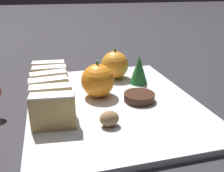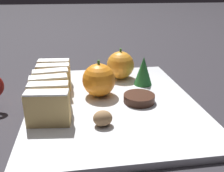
{
  "view_description": "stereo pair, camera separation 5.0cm",
  "coord_description": "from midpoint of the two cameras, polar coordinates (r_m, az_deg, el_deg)",
  "views": [
    {
      "loc": [
        -0.12,
        -0.45,
        0.23
      ],
      "look_at": [
        0.0,
        0.0,
        0.04
      ],
      "focal_mm": 40.0,
      "sensor_mm": 36.0,
      "label": 1
    },
    {
      "loc": [
        -0.07,
        -0.46,
        0.23
      ],
      "look_at": [
        0.0,
        0.0,
        0.04
      ],
      "focal_mm": 40.0,
      "sensor_mm": 36.0,
      "label": 2
    }
  ],
  "objects": [
    {
      "name": "stollen_slice_fourth",
      "position": [
        0.52,
        -11.03,
        0.41
      ],
      "size": [
        0.07,
        0.03,
        0.06
      ],
      "color": "tan",
      "rests_on": "serving_platter"
    },
    {
      "name": "orange_far",
      "position": [
        0.51,
        -0.25,
        1.32
      ],
      "size": [
        0.07,
        0.07,
        0.08
      ],
      "color": "orange",
      "rests_on": "serving_platter"
    },
    {
      "name": "chocolate_cookie",
      "position": [
        0.5,
        9.06,
        -2.86
      ],
      "size": [
        0.06,
        0.06,
        0.02
      ],
      "color": "#381E14",
      "rests_on": "serving_platter"
    },
    {
      "name": "evergreen_sprig",
      "position": [
        0.58,
        9.62,
        3.39
      ],
      "size": [
        0.04,
        0.04,
        0.07
      ],
      "color": "#23662D",
      "rests_on": "serving_platter"
    },
    {
      "name": "stollen_slice_front",
      "position": [
        0.42,
        -11.16,
        -5.13
      ],
      "size": [
        0.07,
        0.03,
        0.06
      ],
      "color": "tan",
      "rests_on": "serving_platter"
    },
    {
      "name": "stollen_slice_sixth",
      "position": [
        0.59,
        -10.69,
        3.05
      ],
      "size": [
        0.07,
        0.03,
        0.06
      ],
      "color": "tan",
      "rests_on": "serving_platter"
    },
    {
      "name": "orange_near",
      "position": [
        0.62,
        4.24,
        4.74
      ],
      "size": [
        0.07,
        0.07,
        0.08
      ],
      "color": "orange",
      "rests_on": "serving_platter"
    },
    {
      "name": "stollen_slice_fifth",
      "position": [
        0.55,
        -10.69,
        1.82
      ],
      "size": [
        0.07,
        0.03,
        0.06
      ],
      "color": "tan",
      "rests_on": "serving_platter"
    },
    {
      "name": "walnut",
      "position": [
        0.41,
        1.32,
        -7.48
      ],
      "size": [
        0.03,
        0.03,
        0.03
      ],
      "color": "#8E6B47",
      "rests_on": "serving_platter"
    },
    {
      "name": "serving_platter",
      "position": [
        0.51,
        2.79,
        -3.8
      ],
      "size": [
        0.33,
        0.4,
        0.01
      ],
      "color": "silver",
      "rests_on": "ground_plane"
    },
    {
      "name": "stollen_slice_second",
      "position": [
        0.45,
        -11.13,
        -3.01
      ],
      "size": [
        0.07,
        0.03,
        0.06
      ],
      "color": "tan",
      "rests_on": "serving_platter"
    },
    {
      "name": "stollen_slice_third",
      "position": [
        0.48,
        -11.3,
        -1.19
      ],
      "size": [
        0.07,
        0.03,
        0.06
      ],
      "color": "tan",
      "rests_on": "serving_platter"
    },
    {
      "name": "ground_plane",
      "position": [
        0.51,
        2.77,
        -4.41
      ],
      "size": [
        6.0,
        6.0,
        0.0
      ],
      "primitive_type": "plane",
      "color": "#28262B"
    }
  ]
}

